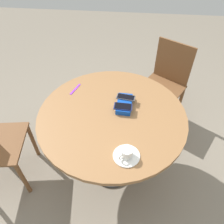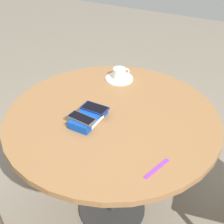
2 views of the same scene
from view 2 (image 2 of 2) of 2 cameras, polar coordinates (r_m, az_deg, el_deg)
ground_plane at (r=2.13m, az=0.00°, el=-17.28°), size 8.00×8.00×0.00m
round_table at (r=1.66m, az=0.00°, el=-3.51°), size 1.10×1.10×0.76m
phone_box at (r=1.55m, az=-4.34°, el=-1.00°), size 0.21×0.12×0.04m
phone_gray at (r=1.50m, az=-5.59°, el=-1.16°), size 0.08×0.15×0.01m
phone_navy at (r=1.57m, az=-3.16°, el=0.74°), size 0.08×0.14×0.01m
saucer at (r=1.91m, az=1.34°, el=6.13°), size 0.17×0.17×0.01m
coffee_cup at (r=1.90m, az=1.42°, el=7.12°), size 0.09×0.09×0.06m
lanyard_strap at (r=1.32m, az=8.22°, el=-10.16°), size 0.15×0.06×0.00m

